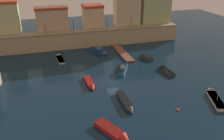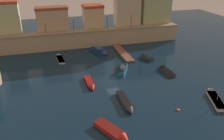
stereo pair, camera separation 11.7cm
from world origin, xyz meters
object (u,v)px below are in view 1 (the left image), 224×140
(moored_boat_0, at_px, (126,103))
(moored_boat_7, at_px, (214,96))
(moored_boat_3, at_px, (90,84))
(moored_boat_2, at_px, (145,57))
(moored_boat_4, at_px, (59,58))
(moored_boat_6, at_px, (164,70))
(mooring_buoy_1, at_px, (178,110))
(quay_lamp_1, at_px, (73,22))
(quay_lamp_3, at_px, (131,18))
(quay_lamp_0, at_px, (45,25))
(quay_lamp_2, at_px, (107,20))
(moored_boat_8, at_px, (100,51))
(moored_boat_5, at_px, (123,67))
(moored_boat_1, at_px, (116,133))

(moored_boat_0, height_order, moored_boat_7, moored_boat_7)
(moored_boat_0, height_order, moored_boat_3, moored_boat_0)
(moored_boat_2, distance_m, moored_boat_3, 18.59)
(moored_boat_4, relative_size, moored_boat_6, 1.17)
(moored_boat_3, height_order, moored_boat_7, moored_boat_7)
(moored_boat_6, bearing_deg, moored_boat_0, 127.94)
(moored_boat_7, relative_size, mooring_buoy_1, 14.09)
(quay_lamp_1, xyz_separation_m, mooring_buoy_1, (11.54, -35.24, -6.90))
(moored_boat_2, height_order, moored_boat_6, moored_boat_6)
(moored_boat_4, relative_size, mooring_buoy_1, 12.23)
(quay_lamp_3, distance_m, mooring_buoy_1, 36.23)
(quay_lamp_0, xyz_separation_m, moored_boat_3, (7.00, -22.98, -6.35))
(quay_lamp_1, height_order, moored_boat_2, quay_lamp_1)
(quay_lamp_1, distance_m, moored_boat_6, 27.47)
(moored_boat_2, xyz_separation_m, moored_boat_3, (-15.70, -9.96, -0.07))
(quay_lamp_3, distance_m, moored_boat_0, 34.34)
(quay_lamp_2, distance_m, moored_boat_7, 35.72)
(quay_lamp_2, relative_size, moored_boat_8, 0.54)
(moored_boat_6, height_order, moored_boat_7, moored_boat_7)
(moored_boat_0, relative_size, moored_boat_4, 1.10)
(quay_lamp_2, distance_m, moored_boat_5, 18.86)
(quay_lamp_1, xyz_separation_m, moored_boat_3, (-0.29, -22.98, -6.62))
(moored_boat_5, bearing_deg, moored_boat_4, 78.34)
(moored_boat_7, distance_m, moored_boat_8, 30.50)
(moored_boat_1, bearing_deg, moored_boat_3, 154.54)
(moored_boat_3, relative_size, moored_boat_7, 0.81)
(moored_boat_1, xyz_separation_m, moored_boat_8, (5.56, 31.96, 0.08))
(moored_boat_2, relative_size, moored_boat_3, 0.70)
(moored_boat_3, bearing_deg, moored_boat_8, 158.73)
(moored_boat_3, distance_m, moored_boat_7, 22.42)
(moored_boat_3, bearing_deg, moored_boat_1, 0.11)
(moored_boat_0, xyz_separation_m, moored_boat_8, (1.60, 25.08, 0.09))
(quay_lamp_1, xyz_separation_m, moored_boat_1, (0.13, -38.31, -6.55))
(quay_lamp_3, xyz_separation_m, mooring_buoy_1, (-4.69, -35.24, -6.98))
(moored_boat_2, bearing_deg, mooring_buoy_1, 150.88)
(mooring_buoy_1, bearing_deg, moored_boat_8, 101.44)
(moored_boat_1, bearing_deg, quay_lamp_0, 163.93)
(quay_lamp_0, height_order, moored_boat_4, quay_lamp_0)
(quay_lamp_2, relative_size, moored_boat_1, 0.56)
(moored_boat_6, bearing_deg, quay_lamp_1, 35.92)
(moored_boat_2, xyz_separation_m, moored_boat_7, (4.07, -20.55, -0.08))
(moored_boat_1, height_order, moored_boat_5, moored_boat_5)
(quay_lamp_0, distance_m, moored_boat_2, 26.91)
(moored_boat_6, bearing_deg, moored_boat_2, 5.47)
(quay_lamp_2, xyz_separation_m, moored_boat_4, (-14.06, -7.39, -6.75))
(quay_lamp_0, xyz_separation_m, moored_boat_6, (23.78, -20.95, -6.36))
(quay_lamp_1, height_order, mooring_buoy_1, quay_lamp_1)
(moored_boat_3, distance_m, moored_boat_5, 10.00)
(moored_boat_5, bearing_deg, moored_boat_7, -117.96)
(quay_lamp_2, bearing_deg, quay_lamp_0, 180.00)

